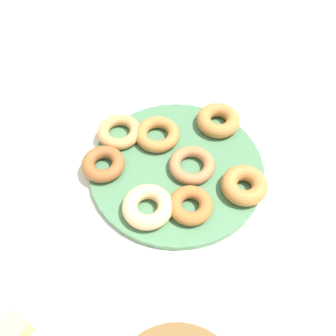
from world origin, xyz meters
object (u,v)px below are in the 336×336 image
donut_2 (190,205)px  donut_7 (103,164)px  donut_1 (192,165)px  donut_5 (157,134)px  donut_6 (244,185)px  donut_plate (177,169)px  donut_4 (218,120)px  fruit_bowl (6,323)px  donut_0 (120,131)px  melon_chunk_left (14,331)px  donut_3 (148,207)px

donut_2 → donut_7: same height
donut_1 → donut_5: donut_5 is taller
donut_6 → donut_7: (0.25, 0.11, -0.00)m
donut_plate → donut_4: 0.14m
donut_6 → fruit_bowl: size_ratio=0.43×
donut_0 → donut_1: same height
donut_5 → melon_chunk_left: (-0.06, 0.43, 0.03)m
fruit_bowl → donut_5: bearing=-87.1°
donut_5 → melon_chunk_left: melon_chunk_left is taller
donut_7 → fruit_bowl: 0.31m
donut_3 → fruit_bowl: 0.28m
donut_plate → donut_6: donut_6 is taller
melon_chunk_left → donut_4: bearing=-92.9°
melon_chunk_left → donut_6: bearing=-109.6°
donut_0 → donut_6: donut_6 is taller
donut_7 → melon_chunk_left: melon_chunk_left is taller
donut_1 → fruit_bowl: (0.08, 0.40, -0.01)m
donut_plate → melon_chunk_left: 0.39m
fruit_bowl → donut_7: bearing=-78.2°
donut_2 → donut_6: bearing=-123.6°
donut_plate → donut_1: bearing=-154.3°
fruit_bowl → donut_2: bearing=-110.7°
donut_plate → donut_0: 0.14m
donut_0 → donut_7: (-0.03, 0.08, 0.00)m
donut_0 → donut_6: 0.27m
donut_plate → donut_2: size_ratio=4.21×
donut_0 → donut_4: (-0.15, -0.14, 0.00)m
donut_2 → donut_7: (0.19, 0.02, 0.00)m
donut_0 → donut_1: 0.17m
donut_1 → donut_6: 0.11m
donut_2 → donut_4: size_ratio=0.90×
donut_0 → donut_7: bearing=107.5°
donut_5 → fruit_bowl: (-0.02, 0.43, -0.01)m
donut_7 → donut_5: bearing=-109.6°
donut_1 → donut_4: 0.13m
fruit_bowl → donut_3: bearing=-102.5°
donut_6 → donut_7: 0.27m
melon_chunk_left → donut_1: bearing=-95.9°
donut_1 → donut_6: (-0.11, -0.01, 0.00)m
donut_1 → donut_2: donut_2 is taller
donut_plate → donut_1: donut_1 is taller
donut_5 → donut_6: donut_6 is taller
donut_0 → donut_2: (-0.21, 0.07, 0.00)m
donut_0 → donut_7: donut_7 is taller
donut_0 → donut_5: donut_5 is taller
donut_3 → donut_4: donut_4 is taller
donut_5 → donut_4: bearing=-129.9°
donut_0 → fruit_bowl: size_ratio=0.45×
donut_plate → donut_4: size_ratio=3.77×
donut_2 → donut_5: bearing=-35.4°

